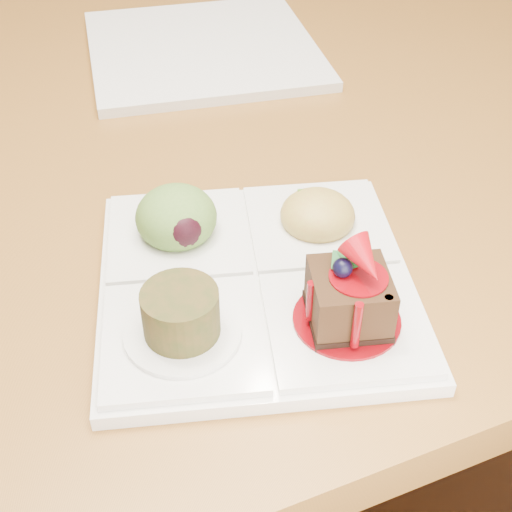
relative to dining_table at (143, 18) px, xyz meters
name	(u,v)px	position (x,y,z in m)	size (l,w,h in m)	color
ground	(175,319)	(0.00, 0.00, -0.68)	(6.00, 6.00, 0.00)	#513217
dining_table	(143,18)	(0.00, 0.00, 0.00)	(1.00, 1.80, 0.75)	#905D25
sampler_plate	(253,269)	(-0.11, -0.72, 0.09)	(0.30, 0.30, 0.09)	white
second_plate	(203,49)	(0.00, -0.30, 0.07)	(0.27, 0.27, 0.01)	white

